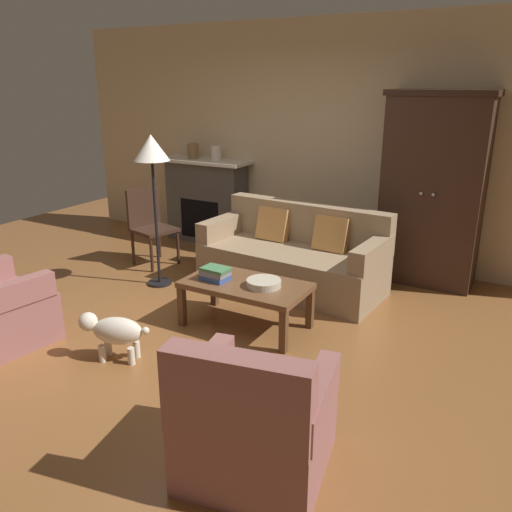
% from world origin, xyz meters
% --- Properties ---
extents(ground_plane, '(9.60, 9.60, 0.00)m').
position_xyz_m(ground_plane, '(0.00, 0.00, 0.00)').
color(ground_plane, brown).
extents(back_wall, '(7.20, 0.10, 2.80)m').
position_xyz_m(back_wall, '(0.00, 2.55, 1.40)').
color(back_wall, beige).
rests_on(back_wall, ground).
extents(fireplace, '(1.26, 0.48, 1.12)m').
position_xyz_m(fireplace, '(-1.55, 2.30, 0.57)').
color(fireplace, '#4C4947').
rests_on(fireplace, ground).
extents(armoire, '(1.06, 0.57, 2.02)m').
position_xyz_m(armoire, '(1.40, 2.22, 1.02)').
color(armoire, '#382319').
rests_on(armoire, ground).
extents(couch, '(1.97, 0.97, 0.86)m').
position_xyz_m(couch, '(0.22, 1.34, 0.32)').
color(couch, '#937A5B').
rests_on(couch, ground).
extents(coffee_table, '(1.10, 0.60, 0.42)m').
position_xyz_m(coffee_table, '(0.26, 0.26, 0.37)').
color(coffee_table, brown).
rests_on(coffee_table, ground).
extents(fruit_bowl, '(0.30, 0.30, 0.06)m').
position_xyz_m(fruit_bowl, '(0.45, 0.26, 0.45)').
color(fruit_bowl, beige).
rests_on(fruit_bowl, coffee_table).
extents(book_stack, '(0.26, 0.19, 0.12)m').
position_xyz_m(book_stack, '(-0.01, 0.19, 0.48)').
color(book_stack, '#38569E').
rests_on(book_stack, coffee_table).
extents(mantel_vase_bronze, '(0.15, 0.15, 0.19)m').
position_xyz_m(mantel_vase_bronze, '(-1.73, 2.28, 1.22)').
color(mantel_vase_bronze, olive).
rests_on(mantel_vase_bronze, fireplace).
extents(mantel_vase_cream, '(0.13, 0.13, 0.19)m').
position_xyz_m(mantel_vase_cream, '(-1.37, 2.28, 1.21)').
color(mantel_vase_cream, beige).
rests_on(mantel_vase_cream, fireplace).
extents(armchair_near_right, '(0.89, 0.90, 0.88)m').
position_xyz_m(armchair_near_right, '(1.25, -1.31, 0.32)').
color(armchair_near_right, '#935B56').
rests_on(armchair_near_right, ground).
extents(side_chair_wooden, '(0.54, 0.54, 0.90)m').
position_xyz_m(side_chair_wooden, '(-1.61, 1.20, 0.51)').
color(side_chair_wooden, '#382319').
rests_on(side_chair_wooden, ground).
extents(floor_lamp, '(0.36, 0.36, 1.60)m').
position_xyz_m(floor_lamp, '(-1.08, 0.69, 1.38)').
color(floor_lamp, black).
rests_on(floor_lamp, ground).
extents(dog, '(0.55, 0.33, 0.39)m').
position_xyz_m(dog, '(-0.34, -0.75, 0.25)').
color(dog, beige).
rests_on(dog, ground).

